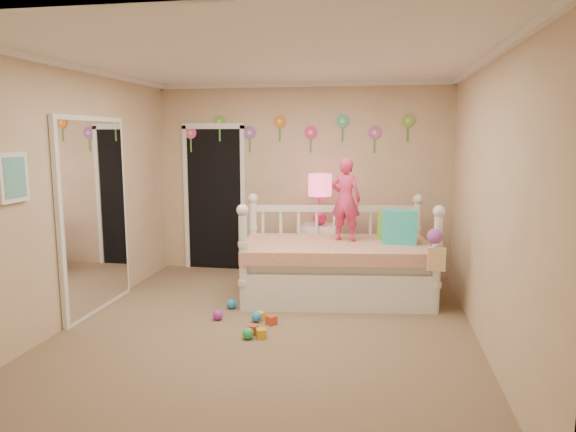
% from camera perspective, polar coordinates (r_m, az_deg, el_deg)
% --- Properties ---
extents(floor, '(4.00, 4.50, 0.01)m').
position_cam_1_polar(floor, '(5.21, -2.28, -12.48)').
color(floor, '#7F684C').
rests_on(floor, ground).
extents(ceiling, '(4.00, 4.50, 0.01)m').
position_cam_1_polar(ceiling, '(4.90, -2.47, 17.12)').
color(ceiling, white).
rests_on(ceiling, floor).
extents(back_wall, '(4.00, 0.01, 2.60)m').
position_cam_1_polar(back_wall, '(7.09, 1.52, 4.04)').
color(back_wall, tan).
rests_on(back_wall, floor).
extents(left_wall, '(0.01, 4.50, 2.60)m').
position_cam_1_polar(left_wall, '(5.66, -22.58, 2.15)').
color(left_wall, tan).
rests_on(left_wall, floor).
extents(right_wall, '(0.01, 4.50, 2.60)m').
position_cam_1_polar(right_wall, '(4.87, 21.27, 1.24)').
color(right_wall, tan).
rests_on(right_wall, floor).
extents(crown_molding, '(4.00, 4.50, 0.06)m').
position_cam_1_polar(crown_molding, '(4.90, -2.47, 16.77)').
color(crown_molding, white).
rests_on(crown_molding, ceiling).
extents(daybed, '(2.34, 1.47, 1.19)m').
position_cam_1_polar(daybed, '(6.07, 5.42, -3.54)').
color(daybed, white).
rests_on(daybed, floor).
extents(pillow_turquoise, '(0.40, 0.17, 0.39)m').
position_cam_1_polar(pillow_turquoise, '(6.04, 12.25, -1.22)').
color(pillow_turquoise, '#26C0BF').
rests_on(pillow_turquoise, daybed).
extents(pillow_lime, '(0.37, 0.19, 0.33)m').
position_cam_1_polar(pillow_lime, '(6.28, 11.55, -1.09)').
color(pillow_lime, '#81CB3E').
rests_on(pillow_lime, daybed).
extents(child, '(0.40, 0.32, 0.98)m').
position_cam_1_polar(child, '(6.10, 6.40, 1.81)').
color(child, '#EC356B').
rests_on(child, daybed).
extents(nightstand, '(0.47, 0.38, 0.74)m').
position_cam_1_polar(nightstand, '(6.85, 3.48, -4.03)').
color(nightstand, white).
rests_on(nightstand, floor).
extents(table_lamp, '(0.30, 0.30, 0.67)m').
position_cam_1_polar(table_lamp, '(6.71, 3.54, 2.74)').
color(table_lamp, '#F42066').
rests_on(table_lamp, nightstand).
extents(closet_doorway, '(0.90, 0.04, 2.07)m').
position_cam_1_polar(closet_doorway, '(7.39, -8.14, 2.08)').
color(closet_doorway, black).
rests_on(closet_doorway, back_wall).
extents(flower_decals, '(3.40, 0.02, 0.50)m').
position_cam_1_polar(flower_decals, '(7.07, 0.79, 9.21)').
color(flower_decals, '#B2668C').
rests_on(flower_decals, back_wall).
extents(mirror_closet, '(0.07, 1.30, 2.10)m').
position_cam_1_polar(mirror_closet, '(5.93, -20.56, 0.09)').
color(mirror_closet, white).
rests_on(mirror_closet, left_wall).
extents(wall_picture, '(0.05, 0.34, 0.42)m').
position_cam_1_polar(wall_picture, '(4.89, -28.10, 3.78)').
color(wall_picture, white).
rests_on(wall_picture, left_wall).
extents(hanging_bag, '(0.20, 0.16, 0.36)m').
position_cam_1_polar(hanging_bag, '(5.51, 15.89, -3.75)').
color(hanging_bag, beige).
rests_on(hanging_bag, daybed).
extents(toy_scatter, '(1.09, 1.45, 0.11)m').
position_cam_1_polar(toy_scatter, '(5.40, -4.33, -11.07)').
color(toy_scatter, '#996666').
rests_on(toy_scatter, floor).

